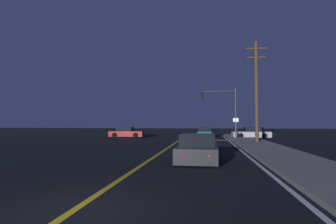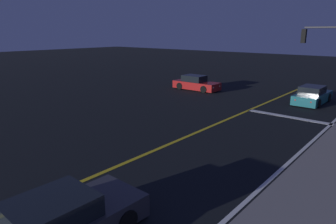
# 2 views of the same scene
# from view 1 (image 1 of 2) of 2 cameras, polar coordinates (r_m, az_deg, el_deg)

# --- Properties ---
(ground_plane) EXTENTS (160.00, 160.00, 0.00)m
(ground_plane) POSITION_cam_1_polar(r_m,az_deg,el_deg) (6.37, -20.06, -19.56)
(ground_plane) COLOR black
(sidewalk_right) EXTENTS (3.20, 45.54, 0.15)m
(sidewalk_right) POSITION_cam_1_polar(r_m,az_deg,el_deg) (18.59, 21.32, -7.76)
(sidewalk_right) COLOR gray
(sidewalk_right) RESTS_ON ground
(lane_line_center) EXTENTS (0.20, 43.01, 0.01)m
(lane_line_center) POSITION_cam_1_polar(r_m,az_deg,el_deg) (18.34, -0.81, -8.20)
(lane_line_center) COLOR gold
(lane_line_center) RESTS_ON ground
(lane_line_edge_right) EXTENTS (0.16, 43.01, 0.01)m
(lane_line_edge_right) POSITION_cam_1_polar(r_m,az_deg,el_deg) (18.27, 15.61, -8.14)
(lane_line_edge_right) COLOR white
(lane_line_edge_right) RESTS_ON ground
(stop_bar) EXTENTS (5.43, 0.50, 0.01)m
(stop_bar) POSITION_cam_1_polar(r_m,az_deg,el_deg) (29.23, 7.94, -5.95)
(stop_bar) COLOR white
(stop_bar) RESTS_ON ground
(car_parked_curb_teal) EXTENTS (1.90, 4.45, 1.34)m
(car_parked_curb_teal) POSITION_cam_1_polar(r_m,az_deg,el_deg) (34.26, 7.91, -4.44)
(car_parked_curb_teal) COLOR #195960
(car_parked_curb_teal) RESTS_ON ground
(car_lead_oncoming_charcoal) EXTENTS (2.07, 4.45, 1.34)m
(car_lead_oncoming_charcoal) POSITION_cam_1_polar(r_m,az_deg,el_deg) (13.37, 6.44, -7.93)
(car_lead_oncoming_charcoal) COLOR #2D2D33
(car_lead_oncoming_charcoal) RESTS_ON ground
(car_mid_block_silver) EXTENTS (4.58, 2.16, 1.34)m
(car_mid_block_silver) POSITION_cam_1_polar(r_m,az_deg,el_deg) (34.24, 17.44, -4.36)
(car_mid_block_silver) COLOR #B2B5BA
(car_mid_block_silver) RESTS_ON ground
(car_distant_tail_red) EXTENTS (4.42, 1.85, 1.34)m
(car_distant_tail_red) POSITION_cam_1_polar(r_m,az_deg,el_deg) (34.61, -8.88, -4.41)
(car_distant_tail_red) COLOR maroon
(car_distant_tail_red) RESTS_ON ground
(traffic_signal_near_right) EXTENTS (4.06, 0.28, 5.95)m
(traffic_signal_near_right) POSITION_cam_1_polar(r_m,az_deg,el_deg) (31.60, 11.72, 1.55)
(traffic_signal_near_right) COLOR #38383D
(traffic_signal_near_right) RESTS_ON ground
(utility_pole_right) EXTENTS (1.84, 0.32, 9.17)m
(utility_pole_right) POSITION_cam_1_polar(r_m,az_deg,el_deg) (25.20, 18.41, 4.39)
(utility_pole_right) COLOR #4C3823
(utility_pole_right) RESTS_ON ground
(street_sign_corner) EXTENTS (0.56, 0.13, 2.41)m
(street_sign_corner) POSITION_cam_1_polar(r_m,az_deg,el_deg) (28.83, 14.32, -2.74)
(street_sign_corner) COLOR slate
(street_sign_corner) RESTS_ON ground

